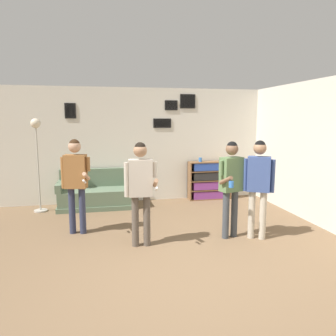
% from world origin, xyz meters
% --- Properties ---
extents(ground_plane, '(20.00, 20.00, 0.00)m').
position_xyz_m(ground_plane, '(0.00, 0.00, 0.00)').
color(ground_plane, brown).
extents(wall_back, '(8.15, 0.08, 2.70)m').
position_xyz_m(wall_back, '(0.00, 4.10, 1.36)').
color(wall_back, silver).
rests_on(wall_back, ground_plane).
extents(wall_right, '(0.06, 6.47, 2.70)m').
position_xyz_m(wall_right, '(2.90, 2.04, 1.35)').
color(wall_right, silver).
rests_on(wall_right, ground_plane).
extents(couch, '(1.68, 0.80, 0.84)m').
position_xyz_m(couch, '(-1.17, 3.68, 0.28)').
color(couch, '#5B7056').
rests_on(couch, ground_plane).
extents(bookshelf, '(1.05, 0.30, 0.94)m').
position_xyz_m(bookshelf, '(1.57, 3.88, 0.47)').
color(bookshelf, brown).
rests_on(bookshelf, ground_plane).
extents(floor_lamp, '(0.28, 0.28, 1.99)m').
position_xyz_m(floor_lamp, '(-2.35, 3.55, 1.41)').
color(floor_lamp, '#ADA89E').
rests_on(floor_lamp, ground_plane).
extents(person_player_foreground_left, '(0.49, 0.52, 1.64)m').
position_xyz_m(person_player_foreground_left, '(-1.47, 1.97, 1.00)').
color(person_player_foreground_left, '#2D334C').
rests_on(person_player_foreground_left, ground_plane).
extents(person_player_foreground_center, '(0.50, 0.46, 1.63)m').
position_xyz_m(person_player_foreground_center, '(-0.46, 1.19, 1.00)').
color(person_player_foreground_center, brown).
rests_on(person_player_foreground_center, ground_plane).
extents(person_watcher_holding_cup, '(0.48, 0.50, 1.61)m').
position_xyz_m(person_watcher_holding_cup, '(1.05, 1.26, 0.99)').
color(person_watcher_holding_cup, '#3D4247').
rests_on(person_watcher_holding_cup, ground_plane).
extents(person_spectator_near_bookshelf, '(0.45, 0.35, 1.63)m').
position_xyz_m(person_spectator_near_bookshelf, '(1.46, 1.12, 1.00)').
color(person_spectator_near_bookshelf, '#B7AD99').
rests_on(person_spectator_near_bookshelf, ground_plane).
extents(drinking_cup, '(0.08, 0.08, 0.10)m').
position_xyz_m(drinking_cup, '(1.33, 3.88, 0.99)').
color(drinking_cup, blue).
rests_on(drinking_cup, bookshelf).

